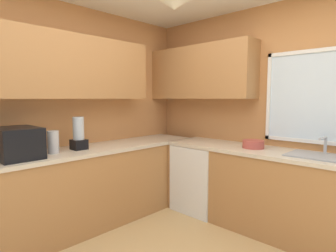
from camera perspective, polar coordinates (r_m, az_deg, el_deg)
name	(u,v)px	position (r m, az deg, el deg)	size (l,w,h in m)	color
room_shell	(153,63)	(2.91, -3.09, 12.72)	(3.70, 3.68, 2.60)	#C6844C
counter_run_left	(75,190)	(3.31, -18.47, -12.31)	(0.65, 3.29, 0.89)	#AD7542
counter_run_back	(282,193)	(3.28, 22.24, -12.64)	(2.79, 0.65, 0.89)	#AD7542
dishwasher	(202,177)	(3.74, 6.96, -10.36)	(0.60, 0.60, 0.85)	white
microwave	(17,143)	(2.97, -28.52, -3.06)	(0.48, 0.36, 0.29)	black
kettle	(53,142)	(3.07, -22.41, -3.06)	(0.11, 0.11, 0.23)	#B7B7BC
sink_assembly	(320,156)	(3.07, 28.66, -5.34)	(0.57, 0.40, 0.19)	#9EA0A5
bowl	(253,144)	(3.30, 17.02, -3.57)	(0.24, 0.24, 0.09)	#B74C42
blender_appliance	(79,135)	(3.21, -17.78, -1.73)	(0.15, 0.15, 0.36)	black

